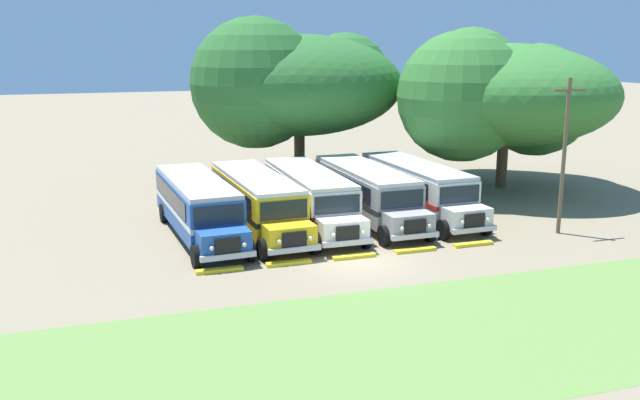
{
  "coord_description": "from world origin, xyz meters",
  "views": [
    {
      "loc": [
        -10.66,
        -26.73,
        9.4
      ],
      "look_at": [
        0.0,
        5.37,
        1.6
      ],
      "focal_mm": 38.66,
      "sensor_mm": 36.0,
      "label": 1
    }
  ],
  "objects_px": {
    "parked_bus_slot_0": "(198,205)",
    "parked_bus_slot_3": "(367,191)",
    "parked_bus_slot_1": "(257,200)",
    "secondary_tree": "(498,93)",
    "broad_shade_tree": "(291,85)",
    "parked_bus_slot_4": "(418,187)",
    "parked_bus_slot_2": "(310,195)",
    "utility_pole": "(564,152)"
  },
  "relations": [
    {
      "from": "parked_bus_slot_0",
      "to": "parked_bus_slot_3",
      "type": "height_order",
      "value": "same"
    },
    {
      "from": "secondary_tree",
      "to": "parked_bus_slot_2",
      "type": "bearing_deg",
      "value": -158.68
    },
    {
      "from": "parked_bus_slot_2",
      "to": "secondary_tree",
      "type": "height_order",
      "value": "secondary_tree"
    },
    {
      "from": "parked_bus_slot_1",
      "to": "parked_bus_slot_4",
      "type": "relative_size",
      "value": 1.0
    },
    {
      "from": "broad_shade_tree",
      "to": "secondary_tree",
      "type": "relative_size",
      "value": 0.94
    },
    {
      "from": "parked_bus_slot_4",
      "to": "secondary_tree",
      "type": "relative_size",
      "value": 0.71
    },
    {
      "from": "parked_bus_slot_3",
      "to": "parked_bus_slot_0",
      "type": "bearing_deg",
      "value": -88.74
    },
    {
      "from": "parked_bus_slot_0",
      "to": "parked_bus_slot_2",
      "type": "height_order",
      "value": "same"
    },
    {
      "from": "parked_bus_slot_1",
      "to": "parked_bus_slot_3",
      "type": "relative_size",
      "value": 1.0
    },
    {
      "from": "parked_bus_slot_3",
      "to": "broad_shade_tree",
      "type": "bearing_deg",
      "value": -176.8
    },
    {
      "from": "parked_bus_slot_3",
      "to": "broad_shade_tree",
      "type": "distance_m",
      "value": 12.66
    },
    {
      "from": "parked_bus_slot_2",
      "to": "parked_bus_slot_4",
      "type": "xyz_separation_m",
      "value": [
        6.29,
        0.15,
        0.0
      ]
    },
    {
      "from": "broad_shade_tree",
      "to": "utility_pole",
      "type": "bearing_deg",
      "value": -62.48
    },
    {
      "from": "parked_bus_slot_3",
      "to": "secondary_tree",
      "type": "distance_m",
      "value": 13.5
    },
    {
      "from": "parked_bus_slot_2",
      "to": "utility_pole",
      "type": "bearing_deg",
      "value": 64.42
    },
    {
      "from": "broad_shade_tree",
      "to": "utility_pole",
      "type": "xyz_separation_m",
      "value": [
        8.95,
        -17.17,
        -2.46
      ]
    },
    {
      "from": "parked_bus_slot_0",
      "to": "parked_bus_slot_4",
      "type": "height_order",
      "value": "same"
    },
    {
      "from": "parked_bus_slot_0",
      "to": "parked_bus_slot_3",
      "type": "relative_size",
      "value": 1.01
    },
    {
      "from": "broad_shade_tree",
      "to": "secondary_tree",
      "type": "xyz_separation_m",
      "value": [
        12.21,
        -5.94,
        -0.46
      ]
    },
    {
      "from": "parked_bus_slot_0",
      "to": "parked_bus_slot_4",
      "type": "bearing_deg",
      "value": 88.49
    },
    {
      "from": "parked_bus_slot_1",
      "to": "parked_bus_slot_3",
      "type": "xyz_separation_m",
      "value": [
        6.08,
        0.28,
        0.0
      ]
    },
    {
      "from": "parked_bus_slot_0",
      "to": "parked_bus_slot_1",
      "type": "relative_size",
      "value": 1.0
    },
    {
      "from": "parked_bus_slot_0",
      "to": "broad_shade_tree",
      "type": "distance_m",
      "value": 15.35
    },
    {
      "from": "parked_bus_slot_0",
      "to": "parked_bus_slot_1",
      "type": "bearing_deg",
      "value": 87.43
    },
    {
      "from": "parked_bus_slot_3",
      "to": "utility_pole",
      "type": "xyz_separation_m",
      "value": [
        8.12,
        -5.57,
        2.53
      ]
    },
    {
      "from": "parked_bus_slot_4",
      "to": "utility_pole",
      "type": "relative_size",
      "value": 1.41
    },
    {
      "from": "broad_shade_tree",
      "to": "utility_pole",
      "type": "relative_size",
      "value": 1.87
    },
    {
      "from": "parked_bus_slot_2",
      "to": "parked_bus_slot_3",
      "type": "height_order",
      "value": "same"
    },
    {
      "from": "parked_bus_slot_2",
      "to": "broad_shade_tree",
      "type": "height_order",
      "value": "broad_shade_tree"
    },
    {
      "from": "parked_bus_slot_0",
      "to": "parked_bus_slot_3",
      "type": "bearing_deg",
      "value": 88.54
    },
    {
      "from": "parked_bus_slot_1",
      "to": "parked_bus_slot_4",
      "type": "height_order",
      "value": "same"
    },
    {
      "from": "parked_bus_slot_2",
      "to": "parked_bus_slot_4",
      "type": "height_order",
      "value": "same"
    },
    {
      "from": "parked_bus_slot_1",
      "to": "parked_bus_slot_3",
      "type": "distance_m",
      "value": 6.08
    },
    {
      "from": "parked_bus_slot_0",
      "to": "broad_shade_tree",
      "type": "height_order",
      "value": "broad_shade_tree"
    },
    {
      "from": "parked_bus_slot_2",
      "to": "secondary_tree",
      "type": "relative_size",
      "value": 0.71
    },
    {
      "from": "parked_bus_slot_0",
      "to": "parked_bus_slot_4",
      "type": "xyz_separation_m",
      "value": [
        12.14,
        0.44,
        0.0
      ]
    },
    {
      "from": "utility_pole",
      "to": "broad_shade_tree",
      "type": "bearing_deg",
      "value": 117.52
    },
    {
      "from": "parked_bus_slot_0",
      "to": "secondary_tree",
      "type": "relative_size",
      "value": 0.71
    },
    {
      "from": "parked_bus_slot_0",
      "to": "parked_bus_slot_3",
      "type": "distance_m",
      "value": 9.09
    },
    {
      "from": "parked_bus_slot_1",
      "to": "secondary_tree",
      "type": "distance_m",
      "value": 19.0
    },
    {
      "from": "parked_bus_slot_4",
      "to": "broad_shade_tree",
      "type": "distance_m",
      "value": 13.12
    },
    {
      "from": "secondary_tree",
      "to": "utility_pole",
      "type": "bearing_deg",
      "value": -106.23
    }
  ]
}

